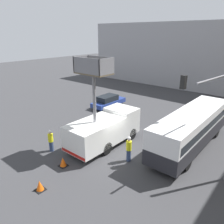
% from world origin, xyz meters
% --- Properties ---
extents(ground_plane, '(120.00, 120.00, 0.00)m').
position_xyz_m(ground_plane, '(0.00, 0.00, 0.00)').
color(ground_plane, '#38383A').
extents(building_backdrop_far, '(44.00, 10.00, 10.26)m').
position_xyz_m(building_backdrop_far, '(0.00, 26.54, 5.13)').
color(building_backdrop_far, '#9E9EA3').
rests_on(building_backdrop_far, ground_plane).
extents(utility_truck, '(2.54, 6.51, 7.06)m').
position_xyz_m(utility_truck, '(-1.16, 0.15, 1.54)').
color(utility_truck, silver).
rests_on(utility_truck, ground_plane).
extents(city_bus, '(2.44, 10.36, 2.94)m').
position_xyz_m(city_bus, '(4.29, 4.27, 1.75)').
color(city_bus, '#232328').
rests_on(city_bus, ground_plane).
extents(traffic_light_pole, '(3.78, 3.52, 6.32)m').
position_xyz_m(traffic_light_pole, '(6.35, 1.75, 4.28)').
color(traffic_light_pole, slate).
rests_on(traffic_light_pole, ground_plane).
extents(road_worker_near_truck, '(0.38, 0.38, 1.75)m').
position_xyz_m(road_worker_near_truck, '(-3.59, -3.27, 0.87)').
color(road_worker_near_truck, navy).
rests_on(road_worker_near_truck, ground_plane).
extents(road_worker_directing, '(0.38, 0.38, 1.89)m').
position_xyz_m(road_worker_directing, '(1.77, -0.57, 0.95)').
color(road_worker_directing, navy).
rests_on(road_worker_directing, ground_plane).
extents(traffic_cone_near_truck, '(0.56, 0.56, 0.64)m').
position_xyz_m(traffic_cone_near_truck, '(-0.32, -6.38, 0.30)').
color(traffic_cone_near_truck, black).
rests_on(traffic_cone_near_truck, ground_plane).
extents(traffic_cone_mid_road, '(0.57, 0.57, 0.65)m').
position_xyz_m(traffic_cone_mid_road, '(-1.26, -3.98, 0.30)').
color(traffic_cone_mid_road, black).
rests_on(traffic_cone_mid_road, ground_plane).
extents(parked_car_curbside, '(1.74, 4.65, 1.44)m').
position_xyz_m(parked_car_curbside, '(-7.28, 7.62, 0.73)').
color(parked_car_curbside, navy).
rests_on(parked_car_curbside, ground_plane).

